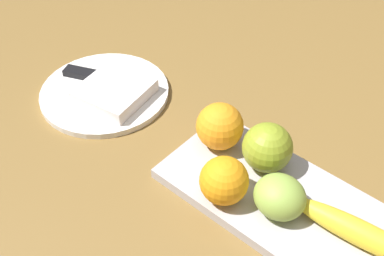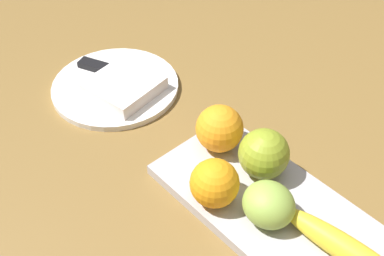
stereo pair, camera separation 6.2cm
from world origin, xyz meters
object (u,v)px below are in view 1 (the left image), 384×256
(orange_near_apple, at_px, (224,181))
(fruit_tray, at_px, (306,217))
(knife, at_px, (95,77))
(orange_center, at_px, (220,126))
(banana, at_px, (362,234))
(grape_bunch, at_px, (281,195))
(dinner_plate, at_px, (105,92))
(folded_napkin, at_px, (114,91))
(apple, at_px, (267,148))

(orange_near_apple, bearing_deg, fruit_tray, 27.05)
(knife, bearing_deg, orange_center, -20.46)
(banana, bearing_deg, knife, 173.15)
(orange_center, height_order, grape_bunch, orange_center)
(orange_near_apple, relative_size, orange_center, 0.94)
(orange_near_apple, xyz_separation_m, orange_center, (-0.07, 0.08, 0.00))
(grape_bunch, bearing_deg, orange_near_apple, -153.77)
(dinner_plate, height_order, knife, knife)
(grape_bunch, height_order, knife, grape_bunch)
(grape_bunch, relative_size, folded_napkin, 0.64)
(apple, relative_size, orange_near_apple, 1.08)
(banana, relative_size, orange_near_apple, 2.79)
(orange_near_apple, height_order, knife, orange_near_apple)
(apple, xyz_separation_m, folded_napkin, (-0.29, -0.04, -0.03))
(banana, xyz_separation_m, dinner_plate, (-0.49, -0.00, -0.03))
(apple, bearing_deg, orange_near_apple, -96.40)
(orange_center, bearing_deg, dinner_plate, -174.02)
(dinner_plate, xyz_separation_m, knife, (-0.04, 0.01, 0.01))
(fruit_tray, xyz_separation_m, folded_napkin, (-0.39, 0.00, 0.01))
(orange_center, distance_m, grape_bunch, 0.15)
(apple, height_order, grape_bunch, apple)
(orange_center, bearing_deg, orange_near_apple, -48.17)
(banana, relative_size, orange_center, 2.61)
(orange_near_apple, distance_m, folded_napkin, 0.29)
(dinner_plate, bearing_deg, folded_napkin, -0.00)
(grape_bunch, distance_m, folded_napkin, 0.36)
(banana, height_order, orange_near_apple, orange_near_apple)
(dinner_plate, bearing_deg, fruit_tray, -0.00)
(orange_near_apple, bearing_deg, apple, 83.60)
(fruit_tray, relative_size, folded_napkin, 3.87)
(dinner_plate, bearing_deg, banana, 0.58)
(banana, height_order, folded_napkin, banana)
(folded_napkin, bearing_deg, banana, 0.61)
(orange_near_apple, bearing_deg, folded_napkin, 169.38)
(apple, relative_size, folded_napkin, 0.66)
(banana, relative_size, knife, 1.10)
(fruit_tray, bearing_deg, dinner_plate, 180.00)
(orange_near_apple, distance_m, knife, 0.36)
(banana, bearing_deg, orange_near_apple, -168.06)
(dinner_plate, bearing_deg, knife, 163.15)
(grape_bunch, bearing_deg, apple, 138.40)
(apple, relative_size, knife, 0.43)
(fruit_tray, distance_m, banana, 0.08)
(grape_bunch, distance_m, dinner_plate, 0.39)
(banana, bearing_deg, folded_napkin, 174.46)
(folded_napkin, bearing_deg, orange_center, 6.77)
(fruit_tray, xyz_separation_m, dinner_plate, (-0.42, 0.00, -0.00))
(fruit_tray, xyz_separation_m, knife, (-0.45, 0.01, 0.01))
(banana, xyz_separation_m, orange_center, (-0.25, 0.02, 0.02))
(grape_bunch, bearing_deg, fruit_tray, 28.73)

